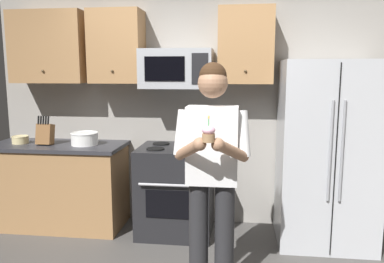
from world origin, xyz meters
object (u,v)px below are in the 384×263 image
at_px(oven_range, 176,190).
at_px(cupcake, 209,134).
at_px(bowl_small_colored, 20,139).
at_px(microwave, 177,69).
at_px(refrigerator, 326,154).
at_px(knife_block, 45,134).
at_px(bowl_large_white, 85,138).
at_px(person, 212,166).

height_order(oven_range, cupcake, cupcake).
bearing_deg(bowl_small_colored, microwave, 4.07).
bearing_deg(refrigerator, microwave, 173.97).
bearing_deg(bowl_small_colored, knife_block, -5.09).
bearing_deg(bowl_small_colored, cupcake, -32.20).
relative_size(oven_range, refrigerator, 0.52).
height_order(microwave, knife_block, microwave).
xyz_separation_m(microwave, bowl_large_white, (-0.98, -0.11, -0.73)).
bearing_deg(cupcake, bowl_small_colored, 147.80).
xyz_separation_m(bowl_small_colored, person, (2.16, -1.03, 0.03)).
bearing_deg(knife_block, oven_range, 1.21).
distance_m(refrigerator, cupcake, 1.73).
height_order(knife_block, bowl_large_white, knife_block).
relative_size(oven_range, bowl_large_white, 3.21).
height_order(oven_range, microwave, microwave).
bearing_deg(oven_range, refrigerator, -1.50).
bearing_deg(cupcake, bowl_large_white, 136.29).
bearing_deg(knife_block, bowl_small_colored, 174.91).
distance_m(oven_range, cupcake, 1.66).
relative_size(microwave, bowl_small_colored, 4.17).
height_order(knife_block, cupcake, cupcake).
distance_m(oven_range, microwave, 1.26).
relative_size(refrigerator, bowl_large_white, 6.20).
distance_m(oven_range, knife_block, 1.52).
distance_m(microwave, person, 1.44).
height_order(knife_block, person, person).
xyz_separation_m(bowl_small_colored, cupcake, (2.16, -1.36, 0.33)).
distance_m(oven_range, bowl_small_colored, 1.78).
height_order(bowl_large_white, person, person).
bearing_deg(knife_block, refrigerator, -0.19).
relative_size(bowl_small_colored, cupcake, 1.02).
xyz_separation_m(refrigerator, cupcake, (-1.05, -1.33, 0.39)).
bearing_deg(oven_range, cupcake, -71.61).
distance_m(bowl_large_white, cupcake, 2.01).
bearing_deg(knife_block, bowl_large_white, 4.93).
relative_size(refrigerator, bowl_small_colored, 10.15).
bearing_deg(microwave, refrigerator, -6.03).
bearing_deg(bowl_large_white, microwave, 6.53).
xyz_separation_m(oven_range, cupcake, (0.45, -1.37, 0.83)).
relative_size(oven_range, cupcake, 5.36).
height_order(bowl_small_colored, person, person).
xyz_separation_m(refrigerator, bowl_large_white, (-2.48, 0.05, 0.09)).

